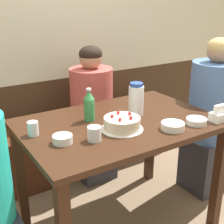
{
  "coord_description": "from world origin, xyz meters",
  "views": [
    {
      "loc": [
        -0.99,
        -1.48,
        1.5
      ],
      "look_at": [
        -0.02,
        0.05,
        0.83
      ],
      "focal_mm": 50.0,
      "sensor_mm": 36.0,
      "label": 1
    }
  ],
  "objects_px": {
    "bowl_rice_small": "(63,139)",
    "glass_tumbler_short": "(94,134)",
    "bowl_side_dish": "(173,126)",
    "person_grey_tee": "(211,120)",
    "person_teal_shirt": "(92,117)",
    "glass_water_tall": "(33,129)",
    "bench_seat": "(67,148)",
    "soju_bottle": "(89,105)",
    "napkin_holder": "(219,115)",
    "water_pitcher": "(136,99)",
    "bowl_soup_white": "(196,121)",
    "birthday_cake": "(122,124)"
  },
  "relations": [
    {
      "from": "bowl_rice_small",
      "to": "person_grey_tee",
      "type": "relative_size",
      "value": 0.09
    },
    {
      "from": "birthday_cake",
      "to": "person_teal_shirt",
      "type": "relative_size",
      "value": 0.22
    },
    {
      "from": "glass_tumbler_short",
      "to": "birthday_cake",
      "type": "bearing_deg",
      "value": 11.19
    },
    {
      "from": "birthday_cake",
      "to": "water_pitcher",
      "type": "distance_m",
      "value": 0.27
    },
    {
      "from": "person_teal_shirt",
      "to": "person_grey_tee",
      "type": "height_order",
      "value": "person_grey_tee"
    },
    {
      "from": "soju_bottle",
      "to": "bowl_side_dish",
      "type": "bearing_deg",
      "value": -48.63
    },
    {
      "from": "person_teal_shirt",
      "to": "person_grey_tee",
      "type": "xyz_separation_m",
      "value": [
        0.69,
        -0.66,
        0.05
      ]
    },
    {
      "from": "soju_bottle",
      "to": "person_grey_tee",
      "type": "distance_m",
      "value": 1.05
    },
    {
      "from": "birthday_cake",
      "to": "bowl_side_dish",
      "type": "relative_size",
      "value": 1.81
    },
    {
      "from": "napkin_holder",
      "to": "bench_seat",
      "type": "bearing_deg",
      "value": 114.38
    },
    {
      "from": "bench_seat",
      "to": "bowl_side_dish",
      "type": "relative_size",
      "value": 14.0
    },
    {
      "from": "bench_seat",
      "to": "bowl_soup_white",
      "type": "xyz_separation_m",
      "value": [
        0.37,
        -1.11,
        0.56
      ]
    },
    {
      "from": "bowl_rice_small",
      "to": "soju_bottle",
      "type": "bearing_deg",
      "value": 37.3
    },
    {
      "from": "soju_bottle",
      "to": "bowl_side_dish",
      "type": "distance_m",
      "value": 0.52
    },
    {
      "from": "water_pitcher",
      "to": "soju_bottle",
      "type": "relative_size",
      "value": 1.04
    },
    {
      "from": "water_pitcher",
      "to": "person_teal_shirt",
      "type": "xyz_separation_m",
      "value": [
        0.02,
        0.63,
        -0.33
      ]
    },
    {
      "from": "bowl_side_dish",
      "to": "person_teal_shirt",
      "type": "height_order",
      "value": "person_teal_shirt"
    },
    {
      "from": "bowl_side_dish",
      "to": "glass_tumbler_short",
      "type": "distance_m",
      "value": 0.47
    },
    {
      "from": "birthday_cake",
      "to": "napkin_holder",
      "type": "bearing_deg",
      "value": -19.89
    },
    {
      "from": "soju_bottle",
      "to": "glass_tumbler_short",
      "type": "relative_size",
      "value": 2.63
    },
    {
      "from": "bench_seat",
      "to": "birthday_cake",
      "type": "distance_m",
      "value": 1.11
    },
    {
      "from": "bowl_side_dish",
      "to": "water_pitcher",
      "type": "bearing_deg",
      "value": 97.03
    },
    {
      "from": "birthday_cake",
      "to": "bench_seat",
      "type": "bearing_deg",
      "value": 86.46
    },
    {
      "from": "water_pitcher",
      "to": "person_teal_shirt",
      "type": "height_order",
      "value": "person_teal_shirt"
    },
    {
      "from": "water_pitcher",
      "to": "bowl_side_dish",
      "type": "distance_m",
      "value": 0.32
    },
    {
      "from": "glass_tumbler_short",
      "to": "person_teal_shirt",
      "type": "height_order",
      "value": "person_teal_shirt"
    },
    {
      "from": "glass_tumbler_short",
      "to": "bowl_side_dish",
      "type": "bearing_deg",
      "value": -14.28
    },
    {
      "from": "bowl_side_dish",
      "to": "person_teal_shirt",
      "type": "relative_size",
      "value": 0.12
    },
    {
      "from": "bowl_rice_small",
      "to": "glass_tumbler_short",
      "type": "relative_size",
      "value": 1.35
    },
    {
      "from": "person_teal_shirt",
      "to": "person_grey_tee",
      "type": "distance_m",
      "value": 0.96
    },
    {
      "from": "bowl_soup_white",
      "to": "bowl_rice_small",
      "type": "distance_m",
      "value": 0.81
    },
    {
      "from": "birthday_cake",
      "to": "bowl_soup_white",
      "type": "height_order",
      "value": "birthday_cake"
    },
    {
      "from": "birthday_cake",
      "to": "bowl_rice_small",
      "type": "xyz_separation_m",
      "value": [
        -0.36,
        0.02,
        -0.02
      ]
    },
    {
      "from": "glass_water_tall",
      "to": "person_grey_tee",
      "type": "xyz_separation_m",
      "value": [
        1.38,
        -0.08,
        -0.21
      ]
    },
    {
      "from": "soju_bottle",
      "to": "person_teal_shirt",
      "type": "height_order",
      "value": "person_teal_shirt"
    },
    {
      "from": "bench_seat",
      "to": "glass_tumbler_short",
      "type": "distance_m",
      "value": 1.17
    },
    {
      "from": "bowl_soup_white",
      "to": "glass_water_tall",
      "type": "relative_size",
      "value": 1.57
    },
    {
      "from": "bowl_side_dish",
      "to": "person_grey_tee",
      "type": "bearing_deg",
      "value": 22.3
    },
    {
      "from": "soju_bottle",
      "to": "person_teal_shirt",
      "type": "xyz_separation_m",
      "value": [
        0.32,
        0.55,
        -0.32
      ]
    },
    {
      "from": "napkin_holder",
      "to": "person_teal_shirt",
      "type": "distance_m",
      "value": 1.08
    },
    {
      "from": "bench_seat",
      "to": "glass_water_tall",
      "type": "xyz_separation_m",
      "value": [
        -0.52,
        -0.74,
        0.58
      ]
    },
    {
      "from": "glass_water_tall",
      "to": "person_teal_shirt",
      "type": "relative_size",
      "value": 0.07
    },
    {
      "from": "bowl_rice_small",
      "to": "glass_tumbler_short",
      "type": "bearing_deg",
      "value": -21.51
    },
    {
      "from": "bench_seat",
      "to": "napkin_holder",
      "type": "relative_size",
      "value": 17.4
    },
    {
      "from": "water_pitcher",
      "to": "bowl_rice_small",
      "type": "bearing_deg",
      "value": -167.09
    },
    {
      "from": "soju_bottle",
      "to": "bowl_side_dish",
      "type": "relative_size",
      "value": 1.51
    },
    {
      "from": "glass_tumbler_short",
      "to": "person_teal_shirt",
      "type": "bearing_deg",
      "value": 62.22
    },
    {
      "from": "birthday_cake",
      "to": "glass_water_tall",
      "type": "bearing_deg",
      "value": 156.53
    },
    {
      "from": "bench_seat",
      "to": "bowl_rice_small",
      "type": "relative_size",
      "value": 18.06
    },
    {
      "from": "bowl_soup_white",
      "to": "person_grey_tee",
      "type": "distance_m",
      "value": 0.6
    }
  ]
}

